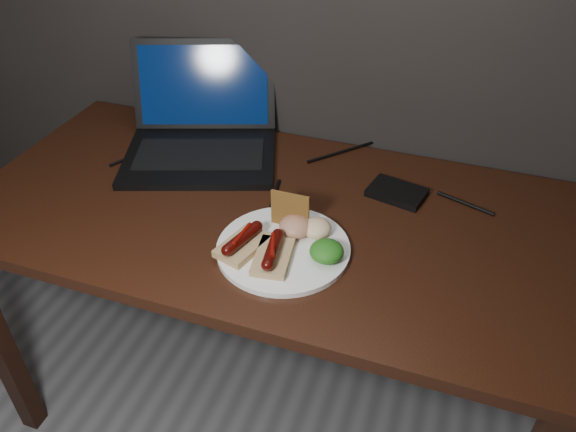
# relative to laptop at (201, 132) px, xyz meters

# --- Properties ---
(desk) EXTENTS (1.40, 0.70, 0.75)m
(desk) POSITION_rel_laptop_xyz_m (0.26, -0.20, -0.14)
(desk) COLOR black
(desk) RESTS_ON ground
(laptop) EXTENTS (0.49, 0.48, 0.25)m
(laptop) POSITION_rel_laptop_xyz_m (0.00, 0.00, 0.00)
(laptop) COLOR black
(laptop) RESTS_ON desk
(hard_drive) EXTENTS (0.15, 0.12, 0.02)m
(hard_drive) POSITION_rel_laptop_xyz_m (0.53, -0.05, -0.04)
(hard_drive) COLOR black
(hard_drive) RESTS_ON desk
(desk_cables) EXTENTS (0.95, 0.45, 0.01)m
(desk_cables) POSITION_rel_laptop_xyz_m (0.27, -0.04, -0.05)
(desk_cables) COLOR black
(desk_cables) RESTS_ON desk
(plate) EXTENTS (0.36, 0.36, 0.01)m
(plate) POSITION_rel_laptop_xyz_m (0.35, -0.33, -0.04)
(plate) COLOR white
(plate) RESTS_ON desk
(bread_sausage_left) EXTENTS (0.10, 0.13, 0.04)m
(bread_sausage_left) POSITION_rel_laptop_xyz_m (0.27, -0.36, -0.02)
(bread_sausage_left) COLOR tan
(bread_sausage_left) RESTS_ON plate
(bread_sausage_center) EXTENTS (0.08, 0.12, 0.04)m
(bread_sausage_center) POSITION_rel_laptop_xyz_m (0.34, -0.37, -0.02)
(bread_sausage_center) COLOR tan
(bread_sausage_center) RESTS_ON plate
(crispbread) EXTENTS (0.08, 0.01, 0.08)m
(crispbread) POSITION_rel_laptop_xyz_m (0.34, -0.26, 0.00)
(crispbread) COLOR #9A662A
(crispbread) RESTS_ON plate
(salad_greens) EXTENTS (0.07, 0.07, 0.04)m
(salad_greens) POSITION_rel_laptop_xyz_m (0.44, -0.33, -0.02)
(salad_greens) COLOR #155811
(salad_greens) RESTS_ON plate
(salsa_mound) EXTENTS (0.07, 0.07, 0.04)m
(salsa_mound) POSITION_rel_laptop_xyz_m (0.36, -0.28, -0.02)
(salsa_mound) COLOR maroon
(salsa_mound) RESTS_ON plate
(coleslaw_mound) EXTENTS (0.06, 0.06, 0.04)m
(coleslaw_mound) POSITION_rel_laptop_xyz_m (0.40, -0.27, -0.02)
(coleslaw_mound) COLOR silver
(coleslaw_mound) RESTS_ON plate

